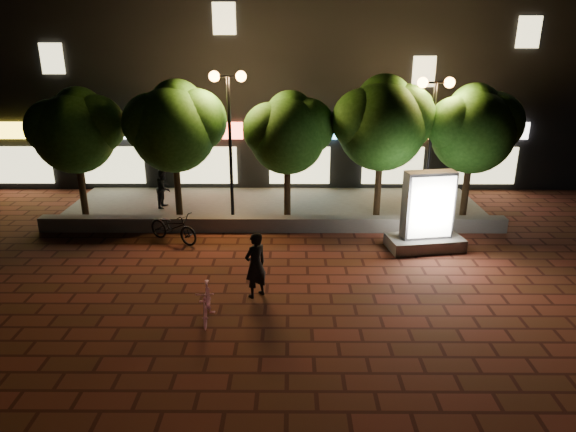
{
  "coord_description": "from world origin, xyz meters",
  "views": [
    {
      "loc": [
        0.63,
        -12.42,
        6.35
      ],
      "look_at": [
        0.55,
        1.5,
        1.42
      ],
      "focal_mm": 31.77,
      "sensor_mm": 36.0,
      "label": 1
    }
  ],
  "objects_px": {
    "tree_left": "(175,124)",
    "tree_mid": "(289,131)",
    "scooter_pink": "(207,302)",
    "pedestrian": "(164,188)",
    "tree_far_right": "(474,126)",
    "street_lamp_left": "(229,108)",
    "street_lamp_right": "(433,112)",
    "tree_far_left": "(76,128)",
    "scooter_parked": "(173,227)",
    "tree_right": "(383,121)",
    "ad_kiosk": "(427,218)",
    "rider": "(256,265)"
  },
  "relations": [
    {
      "from": "tree_left",
      "to": "tree_right",
      "type": "bearing_deg",
      "value": 0.0
    },
    {
      "from": "street_lamp_left",
      "to": "street_lamp_right",
      "type": "relative_size",
      "value": 1.04
    },
    {
      "from": "tree_far_right",
      "to": "scooter_parked",
      "type": "xyz_separation_m",
      "value": [
        -10.24,
        -2.46,
        -2.86
      ]
    },
    {
      "from": "street_lamp_right",
      "to": "tree_far_left",
      "type": "bearing_deg",
      "value": 178.79
    },
    {
      "from": "street_lamp_right",
      "to": "street_lamp_left",
      "type": "bearing_deg",
      "value": 180.0
    },
    {
      "from": "pedestrian",
      "to": "tree_far_right",
      "type": "bearing_deg",
      "value": -87.4
    },
    {
      "from": "tree_left",
      "to": "tree_mid",
      "type": "bearing_deg",
      "value": -0.0
    },
    {
      "from": "tree_left",
      "to": "pedestrian",
      "type": "bearing_deg",
      "value": 132.97
    },
    {
      "from": "tree_far_right",
      "to": "scooter_parked",
      "type": "height_order",
      "value": "tree_far_right"
    },
    {
      "from": "tree_far_left",
      "to": "tree_far_right",
      "type": "height_order",
      "value": "tree_far_right"
    },
    {
      "from": "tree_far_left",
      "to": "tree_right",
      "type": "relative_size",
      "value": 0.91
    },
    {
      "from": "tree_far_left",
      "to": "ad_kiosk",
      "type": "bearing_deg",
      "value": -14.11
    },
    {
      "from": "tree_far_left",
      "to": "scooter_parked",
      "type": "distance_m",
      "value": 5.29
    },
    {
      "from": "tree_mid",
      "to": "pedestrian",
      "type": "relative_size",
      "value": 2.98
    },
    {
      "from": "tree_far_left",
      "to": "street_lamp_left",
      "type": "height_order",
      "value": "street_lamp_left"
    },
    {
      "from": "tree_left",
      "to": "tree_mid",
      "type": "xyz_separation_m",
      "value": [
        4.0,
        -0.0,
        -0.23
      ]
    },
    {
      "from": "tree_right",
      "to": "ad_kiosk",
      "type": "distance_m",
      "value": 4.04
    },
    {
      "from": "ad_kiosk",
      "to": "street_lamp_left",
      "type": "bearing_deg",
      "value": 156.96
    },
    {
      "from": "tree_right",
      "to": "street_lamp_left",
      "type": "distance_m",
      "value": 5.38
    },
    {
      "from": "ad_kiosk",
      "to": "street_lamp_right",
      "type": "bearing_deg",
      "value": 76.69
    },
    {
      "from": "street_lamp_right",
      "to": "pedestrian",
      "type": "height_order",
      "value": "street_lamp_right"
    },
    {
      "from": "street_lamp_right",
      "to": "pedestrian",
      "type": "bearing_deg",
      "value": 173.36
    },
    {
      "from": "tree_far_left",
      "to": "tree_left",
      "type": "height_order",
      "value": "tree_left"
    },
    {
      "from": "scooter_parked",
      "to": "rider",
      "type": "bearing_deg",
      "value": -111.29
    },
    {
      "from": "street_lamp_left",
      "to": "scooter_parked",
      "type": "relative_size",
      "value": 2.68
    },
    {
      "from": "tree_left",
      "to": "rider",
      "type": "relative_size",
      "value": 2.79
    },
    {
      "from": "tree_left",
      "to": "street_lamp_left",
      "type": "relative_size",
      "value": 0.94
    },
    {
      "from": "tree_mid",
      "to": "street_lamp_right",
      "type": "bearing_deg",
      "value": -3.04
    },
    {
      "from": "tree_far_left",
      "to": "tree_mid",
      "type": "xyz_separation_m",
      "value": [
        7.5,
        -0.0,
        -0.08
      ]
    },
    {
      "from": "rider",
      "to": "scooter_parked",
      "type": "relative_size",
      "value": 0.91
    },
    {
      "from": "tree_far_left",
      "to": "pedestrian",
      "type": "bearing_deg",
      "value": 17.99
    },
    {
      "from": "tree_right",
      "to": "street_lamp_right",
      "type": "bearing_deg",
      "value": -9.1
    },
    {
      "from": "scooter_parked",
      "to": "pedestrian",
      "type": "relative_size",
      "value": 1.28
    },
    {
      "from": "tree_mid",
      "to": "tree_right",
      "type": "height_order",
      "value": "tree_right"
    },
    {
      "from": "tree_far_left",
      "to": "scooter_parked",
      "type": "xyz_separation_m",
      "value": [
        3.76,
        -2.46,
        -2.78
      ]
    },
    {
      "from": "ad_kiosk",
      "to": "tree_far_left",
      "type": "bearing_deg",
      "value": 165.89
    },
    {
      "from": "scooter_parked",
      "to": "tree_left",
      "type": "bearing_deg",
      "value": 36.23
    },
    {
      "from": "tree_right",
      "to": "scooter_pink",
      "type": "height_order",
      "value": "tree_right"
    },
    {
      "from": "tree_mid",
      "to": "scooter_pink",
      "type": "relative_size",
      "value": 3.07
    },
    {
      "from": "tree_far_left",
      "to": "street_lamp_left",
      "type": "xyz_separation_m",
      "value": [
        5.45,
        -0.26,
        0.74
      ]
    },
    {
      "from": "street_lamp_left",
      "to": "ad_kiosk",
      "type": "relative_size",
      "value": 2.07
    },
    {
      "from": "ad_kiosk",
      "to": "rider",
      "type": "xyz_separation_m",
      "value": [
        -5.12,
        -3.18,
        -0.13
      ]
    },
    {
      "from": "ad_kiosk",
      "to": "scooter_pink",
      "type": "xyz_separation_m",
      "value": [
        -6.21,
        -4.31,
        -0.57
      ]
    },
    {
      "from": "street_lamp_left",
      "to": "street_lamp_right",
      "type": "height_order",
      "value": "street_lamp_left"
    },
    {
      "from": "street_lamp_right",
      "to": "ad_kiosk",
      "type": "bearing_deg",
      "value": -103.31
    },
    {
      "from": "tree_left",
      "to": "tree_mid",
      "type": "relative_size",
      "value": 1.09
    },
    {
      "from": "rider",
      "to": "tree_far_left",
      "type": "bearing_deg",
      "value": -83.55
    },
    {
      "from": "tree_mid",
      "to": "street_lamp_right",
      "type": "height_order",
      "value": "street_lamp_right"
    },
    {
      "from": "scooter_pink",
      "to": "tree_mid",
      "type": "bearing_deg",
      "value": 71.26
    },
    {
      "from": "street_lamp_left",
      "to": "pedestrian",
      "type": "xyz_separation_m",
      "value": [
        -2.76,
        1.14,
        -3.19
      ]
    }
  ]
}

